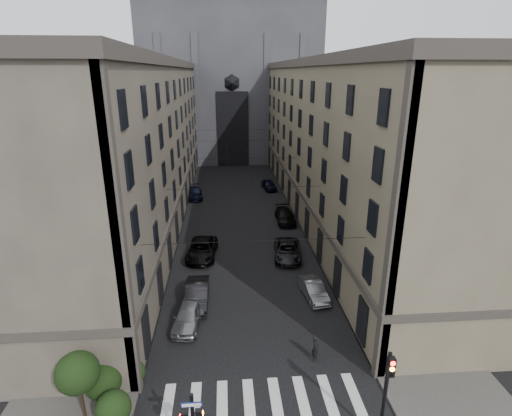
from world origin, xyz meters
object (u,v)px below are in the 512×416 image
object	(u,v)px
car_right_near	(313,290)
pedestrian	(315,348)
car_left_near	(188,316)
car_right_midnear	(287,250)
car_left_far	(195,193)
car_left_midfar	(202,249)
traffic_light_right	(387,387)
gothic_tower	(230,70)
car_left_midnear	(197,294)
car_right_far	(269,185)
car_right_midfar	(285,216)

from	to	relation	value
car_right_near	pedestrian	world-z (taller)	pedestrian
car_left_near	car_right_midnear	size ratio (longest dim) A/B	0.83
car_left_near	car_left_far	size ratio (longest dim) A/B	0.88
car_left_midfar	traffic_light_right	bearing A→B (deg)	-60.83
gothic_tower	traffic_light_right	size ratio (longest dim) A/B	11.15
car_left_midnear	car_left_far	size ratio (longest dim) A/B	0.97
car_left_near	car_left_midfar	size ratio (longest dim) A/B	0.78
traffic_light_right	car_right_far	xyz separation A→B (m)	(-0.51, 44.92, -2.54)
car_right_near	car_right_far	size ratio (longest dim) A/B	0.96
traffic_light_right	car_right_midfar	bearing A→B (deg)	90.26
car_left_midnear	car_right_midfar	xyz separation A→B (m)	(9.66, 17.46, -0.06)
gothic_tower	car_left_near	world-z (taller)	gothic_tower
car_left_midnear	car_left_midfar	bearing A→B (deg)	90.40
car_right_midfar	car_right_far	size ratio (longest dim) A/B	1.21
car_left_midnear	car_right_near	world-z (taller)	car_left_midnear
pedestrian	car_right_midfar	bearing A→B (deg)	11.26
traffic_light_right	car_left_near	size ratio (longest dim) A/B	1.14
car_left_far	car_right_near	distance (m)	30.30
car_left_midnear	car_left_far	bearing A→B (deg)	94.45
car_left_midnear	car_left_far	xyz separation A→B (m)	(-2.00, 28.27, -0.07)
car_right_far	car_right_midfar	bearing A→B (deg)	-96.27
car_right_midnear	pedestrian	xyz separation A→B (m)	(-0.53, -14.80, 0.11)
car_left_midnear	car_right_midnear	xyz separation A→B (m)	(8.40, 7.64, -0.06)
car_left_midfar	car_right_far	bearing A→B (deg)	73.07
gothic_tower	car_left_midnear	bearing A→B (deg)	-94.02
car_left_midnear	car_right_midnear	world-z (taller)	car_left_midnear
traffic_light_right	car_right_far	bearing A→B (deg)	90.66
car_left_far	car_right_far	bearing A→B (deg)	9.22
car_left_near	car_right_midnear	xyz separation A→B (m)	(8.87, 10.43, -0.01)
car_left_near	car_left_midfar	xyz separation A→B (m)	(0.47, 11.23, 0.03)
gothic_tower	pedestrian	distance (m)	69.16
traffic_light_right	car_right_midnear	xyz separation A→B (m)	(-1.40, 20.88, -2.52)
car_left_far	car_right_midfar	size ratio (longest dim) A/B	0.98
car_left_midfar	pedestrian	world-z (taller)	pedestrian
car_right_far	car_left_near	bearing A→B (deg)	-113.59
car_right_midfar	car_right_midnear	bearing A→B (deg)	-97.32
car_left_far	car_right_far	size ratio (longest dim) A/B	1.19
car_left_far	car_right_near	world-z (taller)	car_left_far
car_left_midfar	car_right_far	distance (m)	25.02
car_right_midnear	car_right_far	size ratio (longest dim) A/B	1.26
car_right_midfar	pedestrian	world-z (taller)	pedestrian
car_right_midnear	car_right_far	world-z (taller)	car_right_midnear
car_left_far	car_right_far	distance (m)	11.79
car_left_midnear	car_left_far	world-z (taller)	car_left_midnear
car_right_near	car_right_midfar	size ratio (longest dim) A/B	0.79
car_right_near	pedestrian	xyz separation A→B (m)	(-1.50, -7.36, 0.18)
car_left_near	car_right_far	world-z (taller)	car_left_near
car_left_midnear	car_right_midfar	world-z (taller)	car_left_midnear
car_left_far	car_right_far	xyz separation A→B (m)	(11.29, 3.40, -0.01)
car_right_near	car_left_midfar	bearing A→B (deg)	131.33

